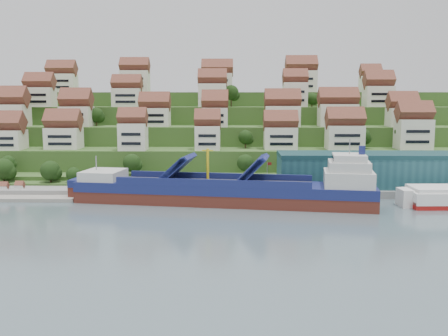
{
  "coord_description": "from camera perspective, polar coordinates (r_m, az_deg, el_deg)",
  "views": [
    {
      "loc": [
        7.86,
        -130.86,
        27.92
      ],
      "look_at": [
        5.59,
        14.0,
        8.0
      ],
      "focal_mm": 40.0,
      "sensor_mm": 36.0,
      "label": 1
    }
  ],
  "objects": [
    {
      "name": "warehouse",
      "position": [
        155.69,
        17.36,
        -0.18
      ],
      "size": [
        60.0,
        15.0,
        10.0
      ],
      "primitive_type": "cube",
      "color": "#22545D",
      "rests_on": "quay"
    },
    {
      "name": "pebble_beach",
      "position": [
        159.68,
        -23.51,
        -2.72
      ],
      "size": [
        45.0,
        20.0,
        1.0
      ],
      "primitive_type": "cube",
      "color": "gray",
      "rests_on": "ground"
    },
    {
      "name": "quay",
      "position": [
        148.8,
        5.57,
        -2.59
      ],
      "size": [
        180.0,
        14.0,
        2.2
      ],
      "primitive_type": "cube",
      "color": "gray",
      "rests_on": "ground"
    },
    {
      "name": "ground",
      "position": [
        134.04,
        -2.49,
        -4.2
      ],
      "size": [
        300.0,
        300.0,
        0.0
      ],
      "primitive_type": "plane",
      "color": "slate",
      "rests_on": "ground"
    },
    {
      "name": "hillside_trees",
      "position": [
        175.03,
        -6.83,
        3.7
      ],
      "size": [
        142.93,
        62.34,
        30.81
      ],
      "color": "#1C3913",
      "rests_on": "ground"
    },
    {
      "name": "hillside_village",
      "position": [
        192.01,
        -1.32,
        6.79
      ],
      "size": [
        157.6,
        62.67,
        29.26
      ],
      "color": "white",
      "rests_on": "ground"
    },
    {
      "name": "hillside",
      "position": [
        235.18,
        -1.02,
        3.62
      ],
      "size": [
        260.0,
        128.0,
        31.0
      ],
      "color": "#2D4C1E",
      "rests_on": "ground"
    },
    {
      "name": "flagpole",
      "position": [
        142.79,
        5.0,
        -0.67
      ],
      "size": [
        1.28,
        0.16,
        8.0
      ],
      "color": "gray",
      "rests_on": "quay"
    },
    {
      "name": "cargo_ship",
      "position": [
        134.12,
        0.81,
        -2.72
      ],
      "size": [
        81.13,
        24.52,
        17.81
      ],
      "rotation": [
        0.0,
        0.0,
        -0.15
      ],
      "color": "#56231A",
      "rests_on": "ground"
    }
  ]
}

